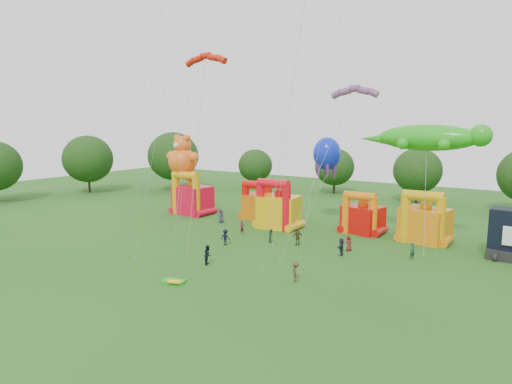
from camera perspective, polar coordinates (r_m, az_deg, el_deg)
The scene contains 23 objects.
ground at distance 40.10m, azimuth -13.93°, elevation -11.81°, with size 160.00×160.00×0.00m, color #245317.
tree_ring at distance 39.67m, azimuth -14.77°, elevation -2.66°, with size 124.32×126.43×12.07m.
bouncy_castle_0 at distance 70.44m, azimuth -8.07°, elevation -0.70°, with size 5.64×4.70×6.70m.
bouncy_castle_1 at distance 66.18m, azimuth 0.62°, elevation -1.54°, with size 5.57×4.78×5.69m.
bouncy_castle_2 at distance 60.49m, azimuth 2.74°, elevation -2.16°, with size 5.61×4.76×6.66m.
bouncy_castle_3 at distance 59.27m, azimuth 13.12°, elevation -3.05°, with size 5.29×4.64×5.42m.
bouncy_castle_4 at distance 56.84m, azimuth 20.31°, elevation -3.57°, with size 5.82×5.08×6.22m.
teddy_bear_kite at distance 68.74m, azimuth -9.26°, elevation 1.06°, with size 8.09×8.62×12.24m.
gecko_kite at distance 54.95m, azimuth 20.51°, elevation 3.20°, with size 14.80×8.55×13.82m.
octopus_kite at distance 61.80m, azimuth 8.12°, elevation 1.86°, with size 3.78×11.35×12.04m.
parafoil_kites at distance 53.31m, azimuth -3.19°, elevation 7.56°, with size 27.65×14.04×32.01m.
diamond_kites at distance 48.90m, azimuth -1.97°, elevation 11.65°, with size 25.71×18.46×39.69m.
folded_kite_bundle at distance 41.17m, azimuth -10.22°, elevation -10.93°, with size 2.21×1.55×0.31m.
spectator_0 at distance 64.02m, azimuth -4.40°, elevation -3.03°, with size 0.92×0.60×1.88m, color #302B47.
spectator_1 at distance 57.57m, azimuth -1.75°, elevation -4.46°, with size 0.59×0.39×1.61m, color #541823.
spectator_2 at distance 53.58m, azimuth 1.91°, elevation -5.49°, with size 0.75×0.58×1.54m, color #1D482E.
spectator_3 at distance 52.39m, azimuth -3.85°, elevation -5.67°, with size 1.18×0.68×1.83m, color black.
spectator_4 at distance 52.33m, azimuth 5.23°, elevation -5.62°, with size 1.16×0.48×1.98m, color #42371A.
spectator_5 at distance 49.07m, azimuth 10.61°, elevation -6.75°, with size 1.75×0.56×1.89m, color #26253E.
spectator_6 at distance 50.97m, azimuth 11.52°, elevation -6.31°, with size 0.84×0.54×1.71m, color maroon.
spectator_7 at distance 49.56m, azimuth 18.96°, elevation -7.00°, with size 0.65×0.42×1.77m, color #1C472E.
spectator_8 at distance 45.59m, azimuth -6.02°, elevation -7.81°, with size 0.94×0.73×1.94m, color black.
spectator_9 at distance 40.78m, azimuth 4.98°, elevation -9.92°, with size 1.14×0.65×1.76m, color #43351B.
Camera 1 is at (27.93, -25.24, 13.80)m, focal length 32.00 mm.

